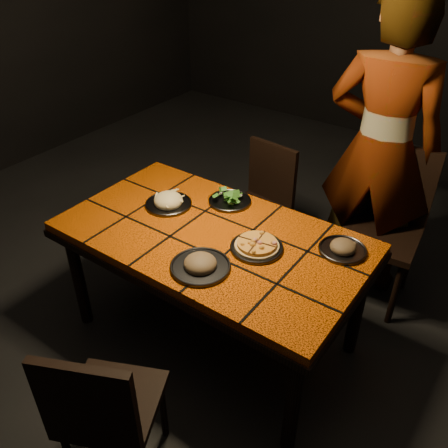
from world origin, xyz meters
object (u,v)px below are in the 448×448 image
Objects in this scene: diner at (381,150)px; plate_pizza at (257,246)px; dining_table at (212,245)px; chair_far_left at (263,196)px; plate_pasta at (168,202)px; chair_near at (103,409)px; chair_far_right at (387,216)px.

plate_pizza is (-0.22, -1.03, -0.19)m from diner.
diner reaches higher than dining_table.
diner is at bearing 77.91° from plate_pizza.
plate_pasta is (-0.16, -0.78, 0.29)m from chair_far_left.
dining_table is 0.98m from chair_near.
chair_near reaches higher than dining_table.
plate_pasta reaches higher than dining_table.
dining_table is at bearing -175.42° from plate_pizza.
chair_far_left reaches higher than plate_pizza.
dining_table is at bearing -12.02° from plate_pasta.
chair_far_left is 1.00m from plate_pizza.
plate_pasta is at bearing -95.49° from chair_far_left.
dining_table is 6.06× the size of plate_pizza.
chair_far_left is at bearing -103.56° from chair_near.
plate_pizza is (0.26, 0.02, 0.10)m from dining_table.
chair_near is 1.19m from plate_pasta.
chair_near is 1.01× the size of chair_far_left.
chair_far_left is (-0.21, 0.86, -0.18)m from dining_table.
plate_pasta is at bearing -87.79° from chair_near.
dining_table is 0.39m from plate_pasta.
dining_table is 1.16m from chair_far_right.
plate_pizza is (-0.36, -0.96, 0.19)m from chair_far_right.
plate_pasta is at bearing 167.98° from dining_table.
chair_near is 1.85m from chair_far_left.
chair_far_left is at bearing -177.68° from chair_far_right.
chair_far_right reaches higher than dining_table.
plate_pasta is (-0.63, 0.06, 0.01)m from plate_pizza.
chair_far_left is 3.20× the size of plate_pasta.
dining_table is 1.88× the size of chair_near.
dining_table is 1.19m from diner.
chair_far_right is (0.62, 0.98, -0.10)m from dining_table.
chair_far_left is at bearing 103.45° from dining_table.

